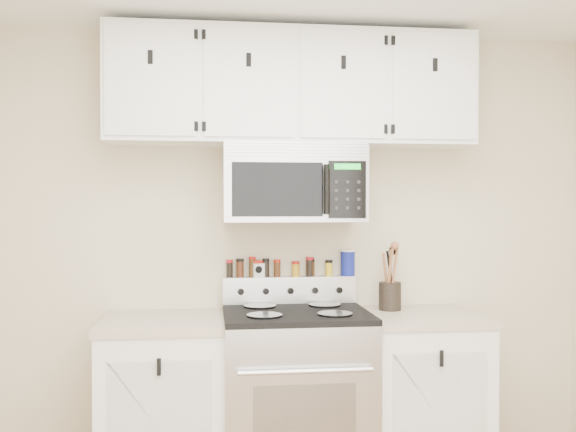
% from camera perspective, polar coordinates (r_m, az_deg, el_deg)
% --- Properties ---
extents(back_wall, '(3.50, 0.01, 2.50)m').
position_cam_1_polar(back_wall, '(3.70, 0.06, -3.04)').
color(back_wall, '#C7B895').
rests_on(back_wall, floor).
extents(range, '(0.76, 0.65, 1.10)m').
position_cam_1_polar(range, '(3.53, 0.71, -15.86)').
color(range, '#B7B7BA').
rests_on(range, floor).
extents(base_cabinet_left, '(0.64, 0.62, 0.92)m').
position_cam_1_polar(base_cabinet_left, '(3.54, -10.96, -16.27)').
color(base_cabinet_left, white).
rests_on(base_cabinet_left, floor).
extents(base_cabinet_right, '(0.64, 0.62, 0.92)m').
position_cam_1_polar(base_cabinet_right, '(3.71, 11.69, -15.46)').
color(base_cabinet_right, white).
rests_on(base_cabinet_right, floor).
extents(microwave, '(0.76, 0.44, 0.42)m').
position_cam_1_polar(microwave, '(3.51, 0.45, 2.95)').
color(microwave, '#9E9EA3').
rests_on(microwave, back_wall).
extents(upper_cabinets, '(2.00, 0.35, 0.62)m').
position_cam_1_polar(upper_cabinets, '(3.59, 0.39, 11.27)').
color(upper_cabinets, white).
rests_on(upper_cabinets, back_wall).
extents(utensil_crock, '(0.12, 0.12, 0.36)m').
position_cam_1_polar(utensil_crock, '(3.66, 9.05, -6.84)').
color(utensil_crock, black).
rests_on(utensil_crock, base_cabinet_right).
extents(kitchen_timer, '(0.08, 0.07, 0.08)m').
position_cam_1_polar(kitchen_timer, '(3.66, -2.67, -4.82)').
color(kitchen_timer, white).
rests_on(kitchen_timer, range).
extents(salt_canister, '(0.08, 0.08, 0.15)m').
position_cam_1_polar(salt_canister, '(3.73, 5.33, -4.15)').
color(salt_canister, navy).
rests_on(salt_canister, range).
extents(spice_jar_0, '(0.04, 0.04, 0.10)m').
position_cam_1_polar(spice_jar_0, '(3.65, -5.22, -4.67)').
color(spice_jar_0, black).
rests_on(spice_jar_0, range).
extents(spice_jar_1, '(0.04, 0.04, 0.11)m').
position_cam_1_polar(spice_jar_1, '(3.65, -4.29, -4.62)').
color(spice_jar_1, '#431F10').
rests_on(spice_jar_1, range).
extents(spice_jar_2, '(0.04, 0.04, 0.12)m').
position_cam_1_polar(spice_jar_2, '(3.65, -3.20, -4.53)').
color(spice_jar_2, '#3A250D').
rests_on(spice_jar_2, range).
extents(spice_jar_3, '(0.04, 0.04, 0.10)m').
position_cam_1_polar(spice_jar_3, '(3.66, -2.91, -4.69)').
color(spice_jar_3, yellow).
rests_on(spice_jar_3, range).
extents(spice_jar_4, '(0.05, 0.05, 0.09)m').
position_cam_1_polar(spice_jar_4, '(3.66, -2.56, -4.70)').
color(spice_jar_4, gold).
rests_on(spice_jar_4, range).
extents(spice_jar_5, '(0.04, 0.04, 0.10)m').
position_cam_1_polar(spice_jar_5, '(3.66, -1.99, -4.61)').
color(spice_jar_5, black).
rests_on(spice_jar_5, range).
extents(spice_jar_6, '(0.04, 0.04, 0.10)m').
position_cam_1_polar(spice_jar_6, '(3.67, -0.97, -4.64)').
color(spice_jar_6, '#452510').
rests_on(spice_jar_6, range).
extents(spice_jar_7, '(0.04, 0.04, 0.09)m').
position_cam_1_polar(spice_jar_7, '(3.68, 0.69, -4.71)').
color(spice_jar_7, '#C38B17').
rests_on(spice_jar_7, range).
extents(spice_jar_8, '(0.05, 0.05, 0.11)m').
position_cam_1_polar(spice_jar_8, '(3.69, 1.96, -4.51)').
color(spice_jar_8, black).
rests_on(spice_jar_8, range).
extents(spice_jar_9, '(0.04, 0.04, 0.10)m').
position_cam_1_polar(spice_jar_9, '(3.69, 2.10, -4.60)').
color(spice_jar_9, '#391F0D').
rests_on(spice_jar_9, range).
extents(spice_jar_10, '(0.04, 0.04, 0.09)m').
position_cam_1_polar(spice_jar_10, '(3.71, 3.65, -4.63)').
color(spice_jar_10, gold).
rests_on(spice_jar_10, range).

